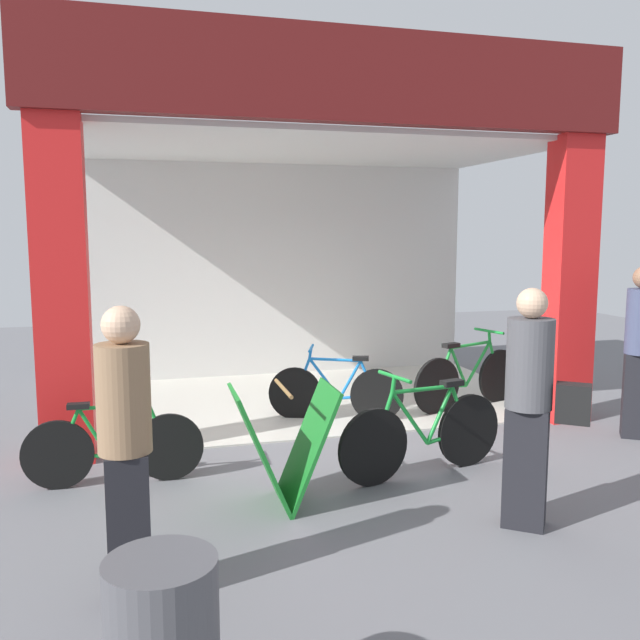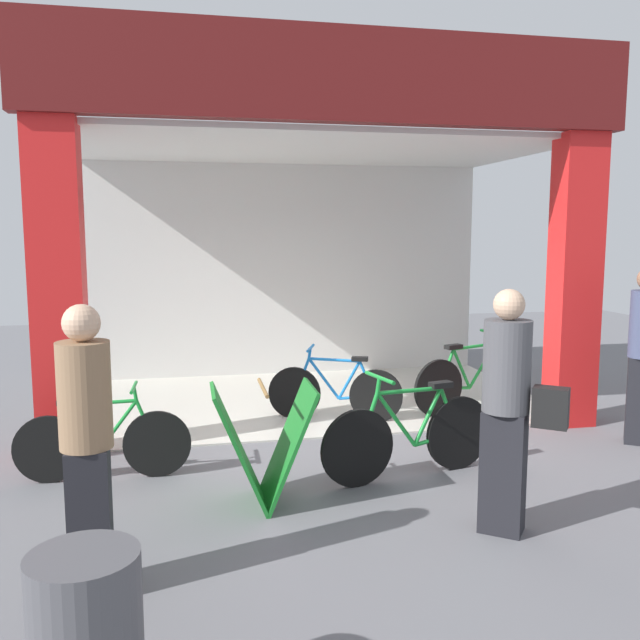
% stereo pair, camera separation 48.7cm
% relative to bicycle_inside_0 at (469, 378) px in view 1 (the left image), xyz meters
% --- Properties ---
extents(ground_plane, '(19.76, 19.76, 0.00)m').
position_rel_bicycle_inside_0_xyz_m(ground_plane, '(-1.86, -0.73, -0.38)').
color(ground_plane, slate).
rests_on(ground_plane, ground).
extents(shop_facade, '(6.08, 3.66, 4.11)m').
position_rel_bicycle_inside_0_xyz_m(shop_facade, '(-1.86, 0.94, 1.80)').
color(shop_facade, beige).
rests_on(shop_facade, ground).
extents(bicycle_inside_0, '(1.67, 0.61, 0.96)m').
position_rel_bicycle_inside_0_xyz_m(bicycle_inside_0, '(0.00, 0.00, 0.00)').
color(bicycle_inside_0, black).
rests_on(bicycle_inside_0, ground).
extents(bicycle_inside_1, '(1.48, 0.59, 0.86)m').
position_rel_bicycle_inside_0_xyz_m(bicycle_inside_1, '(-1.72, -0.08, -0.04)').
color(bicycle_inside_1, black).
rests_on(bicycle_inside_1, ground).
extents(bicycle_parked_0, '(1.69, 0.52, 0.95)m').
position_rel_bicycle_inside_0_xyz_m(bicycle_parked_0, '(-1.47, -1.97, -0.00)').
color(bicycle_parked_0, black).
rests_on(bicycle_parked_0, ground).
extents(bicycle_parked_1, '(1.51, 0.41, 0.83)m').
position_rel_bicycle_inside_0_xyz_m(bicycle_parked_1, '(-4.13, -1.49, -0.05)').
color(bicycle_parked_1, black).
rests_on(bicycle_parked_1, ground).
extents(sandwich_board_sign, '(0.81, 0.61, 0.97)m').
position_rel_bicycle_inside_0_xyz_m(sandwich_board_sign, '(-2.81, -2.30, 0.10)').
color(sandwich_board_sign, '#197226').
rests_on(sandwich_board_sign, ground).
extents(pedestrian_1, '(0.32, 0.32, 1.75)m').
position_rel_bicycle_inside_0_xyz_m(pedestrian_1, '(-3.98, -3.44, 0.52)').
color(pedestrian_1, black).
rests_on(pedestrian_1, ground).
extents(pedestrian_2, '(0.61, 0.55, 1.77)m').
position_rel_bicycle_inside_0_xyz_m(pedestrian_2, '(-1.16, -3.15, 0.54)').
color(pedestrian_2, black).
rests_on(pedestrian_2, ground).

